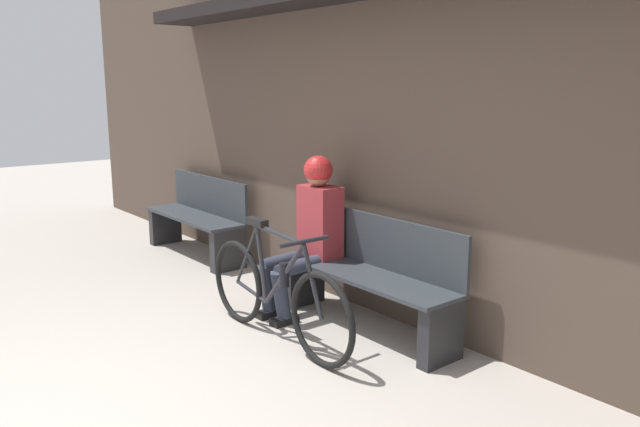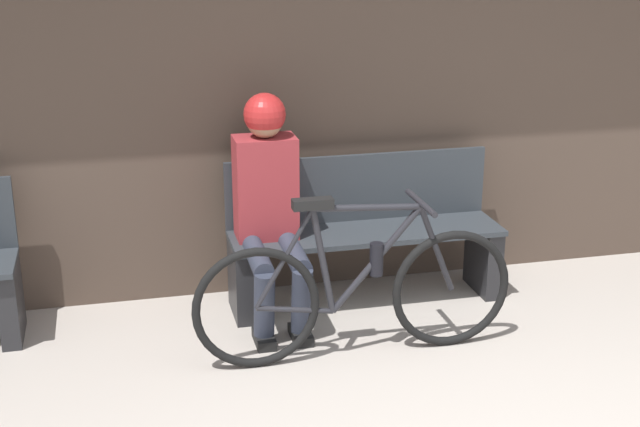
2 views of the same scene
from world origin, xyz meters
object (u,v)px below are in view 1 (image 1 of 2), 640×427
(person_seated, at_px, (310,225))
(bicycle, at_px, (276,294))
(park_bench_near, at_px, (370,279))
(park_bench_far, at_px, (198,220))

(person_seated, bearing_deg, bicycle, -59.58)
(bicycle, bearing_deg, person_seated, 120.42)
(park_bench_near, bearing_deg, person_seated, -168.78)
(park_bench_near, relative_size, park_bench_far, 1.04)
(park_bench_near, distance_m, bicycle, 0.73)
(park_bench_near, distance_m, park_bench_far, 2.68)
(park_bench_near, height_order, park_bench_far, same)
(park_bench_far, bearing_deg, bicycle, -15.77)
(park_bench_far, bearing_deg, person_seated, -3.09)
(bicycle, bearing_deg, park_bench_near, 70.93)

